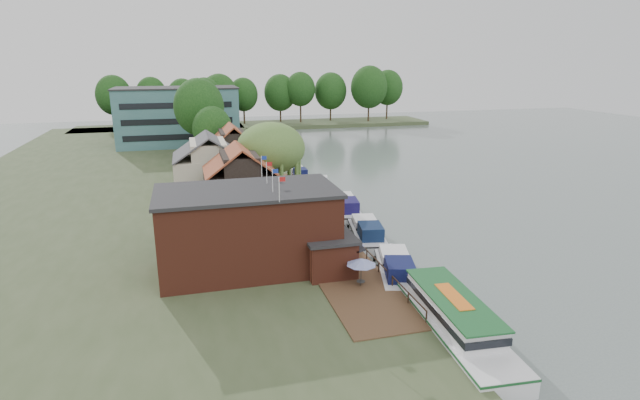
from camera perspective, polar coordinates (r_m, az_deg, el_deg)
ground at (r=50.75m, az=10.19°, el=-6.35°), size 260.00×260.00×0.00m
land_bank at (r=80.02m, az=-21.38°, el=1.38°), size 50.00×140.00×1.00m
quay_deck at (r=56.71m, az=-1.43°, el=-2.57°), size 6.00×50.00×0.10m
quay_rail at (r=57.70m, az=1.06°, el=-1.78°), size 0.20×49.00×1.00m
pub at (r=44.21m, az=-5.63°, el=-3.10°), size 20.00×11.00×7.30m
hotel_block at (r=112.94m, az=-15.92°, el=9.21°), size 25.40×12.40×12.30m
cottage_a at (r=58.22m, az=-9.11°, el=2.02°), size 8.60×7.60×8.50m
cottage_b at (r=67.76m, az=-12.57°, el=3.78°), size 9.60×8.60×8.50m
cottage_c at (r=76.83m, az=-9.94°, el=5.31°), size 7.60×7.60×8.50m
willow at (r=63.44m, az=-5.60°, el=4.17°), size 8.60×8.60×10.43m
umbrella_0 at (r=40.96m, az=4.71°, el=-8.20°), size 2.46×2.46×2.38m
umbrella_1 at (r=44.77m, az=3.66°, el=-6.03°), size 2.29×2.29×2.38m
umbrella_2 at (r=45.90m, az=3.05°, el=-5.46°), size 1.95×1.95×2.38m
umbrella_3 at (r=48.66m, az=1.37°, el=-4.18°), size 2.03×2.03×2.38m
umbrella_4 at (r=51.13m, az=-0.26°, el=-3.18°), size 2.38×2.38×2.38m
umbrella_5 at (r=54.91m, az=-0.27°, el=-1.83°), size 2.02×2.02×2.38m
cruiser_0 at (r=44.93m, az=8.71°, el=-7.52°), size 6.06×10.89×2.53m
cruiser_1 at (r=53.71m, az=5.41°, el=-3.47°), size 5.14×10.75×2.52m
cruiser_2 at (r=62.39m, az=2.88°, el=-0.61°), size 5.16×11.16×2.64m
cruiser_3 at (r=72.90m, az=-0.04°, el=1.72°), size 5.70×10.34×2.38m
cruiser_4 at (r=81.46m, az=-2.48°, el=3.12°), size 3.27×9.12×2.15m
tour_boat at (r=36.70m, az=15.34°, el=-13.09°), size 4.93×14.21×3.05m
swan at (r=38.55m, az=13.09°, el=-13.65°), size 0.44×0.44×0.44m
bank_tree_0 at (r=84.57m, az=-12.13°, el=6.87°), size 6.44×6.44×10.64m
bank_tree_1 at (r=92.03m, az=-13.56°, el=8.81°), size 8.77×8.77×14.84m
bank_tree_2 at (r=99.74m, az=-13.02°, el=8.23°), size 6.44×6.44×10.98m
bank_tree_3 at (r=120.97m, az=-12.93°, el=10.21°), size 7.74×7.74×13.96m
bank_tree_4 at (r=128.39m, az=-11.37°, el=10.74°), size 8.88×8.88×14.61m
bank_tree_5 at (r=137.20m, az=-12.37°, el=10.74°), size 8.02×8.02×13.41m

